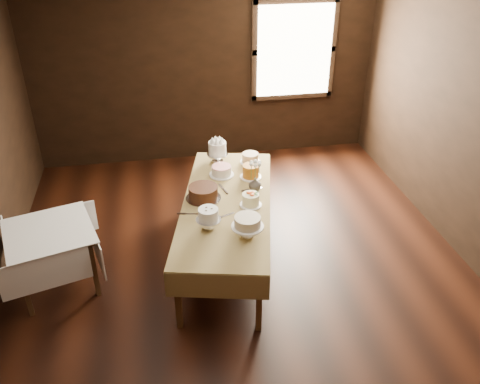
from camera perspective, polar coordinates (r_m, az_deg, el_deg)
name	(u,v)px	position (r m, az deg, el deg)	size (l,w,h in m)	color
floor	(243,277)	(5.44, 0.38, -9.71)	(5.00, 6.00, 0.01)	black
ceiling	(244,4)	(4.21, 0.52, 20.74)	(5.00, 6.00, 0.01)	beige
wall_back	(206,68)	(7.43, -3.96, 13.97)	(5.00, 0.02, 2.80)	black
window	(294,51)	(7.56, 6.25, 15.75)	(1.10, 0.05, 1.30)	#FFEABF
display_table	(227,206)	(5.34, -1.54, -1.64)	(1.43, 2.50, 0.73)	#422B17
side_table	(50,237)	(5.31, -20.93, -4.85)	(1.03, 1.03, 0.70)	#422B17
cake_meringue	(217,153)	(6.07, -2.61, 4.52)	(0.29, 0.29, 0.27)	silver
cake_speckled	(250,158)	(6.08, 1.18, 3.88)	(0.28, 0.28, 0.12)	white
cake_lattice	(222,171)	(5.80, -2.12, 2.39)	(0.29, 0.29, 0.11)	white
cake_caramel	(251,172)	(5.74, 1.23, 2.33)	(0.25, 0.25, 0.16)	white
cake_chocolate	(203,193)	(5.34, -4.23, -0.12)	(0.38, 0.38, 0.15)	silver
cake_flowers	(251,200)	(5.22, 1.23, -0.93)	(0.23, 0.23, 0.14)	white
cake_swirl	(209,219)	(4.86, -3.62, -3.13)	(0.25, 0.25, 0.23)	silver
cake_cream	(247,227)	(4.75, 0.86, -4.00)	(0.31, 0.31, 0.22)	white
cake_server_a	(228,215)	(5.09, -1.40, -2.61)	(0.24, 0.03, 0.01)	silver
cake_server_b	(249,220)	(5.01, 1.07, -3.26)	(0.24, 0.03, 0.01)	silver
cake_server_c	(222,187)	(5.57, -2.10, 0.56)	(0.24, 0.03, 0.01)	silver
cake_server_d	(255,189)	(5.54, 1.78, 0.39)	(0.24, 0.03, 0.01)	silver
cake_server_e	(193,214)	(5.13, -5.40, -2.51)	(0.24, 0.03, 0.01)	silver
flower_vase	(255,184)	(5.49, 1.73, 0.92)	(0.14, 0.14, 0.15)	#2D2823
flower_bouquet	(255,168)	(5.40, 1.76, 2.71)	(0.14, 0.14, 0.20)	white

